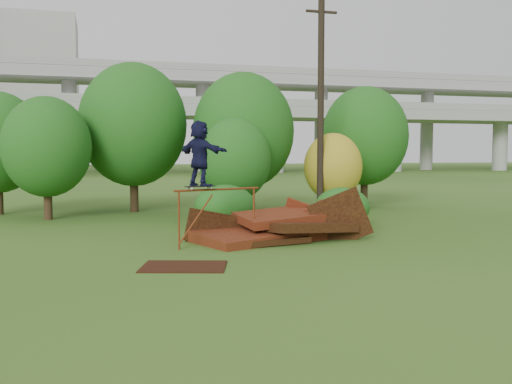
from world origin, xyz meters
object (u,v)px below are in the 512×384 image
object	(u,v)px
scrap_pile	(275,229)
flat_plate	(184,266)
skater	(200,153)
utility_pole	(321,105)

from	to	relation	value
scrap_pile	flat_plate	distance (m)	4.94
skater	flat_plate	xyz separation A→B (m)	(-0.88, -2.72, -2.75)
scrap_pile	utility_pole	bearing A→B (deg)	56.62
scrap_pile	flat_plate	xyz separation A→B (m)	(-3.43, -3.54, -0.34)
utility_pole	skater	bearing A→B (deg)	-133.80
skater	utility_pole	distance (m)	9.53
skater	flat_plate	size ratio (longest dim) A/B	0.94
scrap_pile	utility_pole	world-z (taller)	utility_pole
flat_plate	utility_pole	distance (m)	12.88
skater	flat_plate	bearing A→B (deg)	127.17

